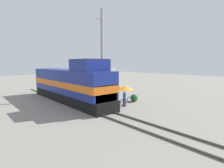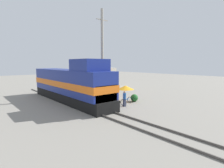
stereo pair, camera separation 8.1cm
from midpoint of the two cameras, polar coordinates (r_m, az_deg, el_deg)
The scene contains 11 objects.
ground_plane at distance 20.02m, azimuth -10.52°, elevation -6.70°, with size 120.00×120.00×0.00m, color gray.
rail_near at distance 19.66m, azimuth -12.34°, elevation -6.76°, with size 0.08×31.26×0.15m, color #4C4742.
rail_far at distance 20.36m, azimuth -8.77°, elevation -6.22°, with size 0.08×31.26×0.15m, color #4C4742.
locomotive at distance 21.56m, azimuth -13.58°, elevation -0.12°, with size 2.97×15.56×5.04m.
utility_pole at distance 24.05m, azimuth -3.38°, elevation 9.94°, with size 1.80×0.37×11.79m.
vendor_umbrella at distance 21.30m, azimuth 4.24°, elevation -1.15°, with size 2.06×2.06×1.93m.
billboard_sign at distance 26.59m, azimuth -0.37°, elevation 1.84°, with size 1.81×0.12×3.19m.
shrub_cluster at distance 21.44m, azimuth 7.12°, elevation -4.51°, with size 0.90×0.90×0.90m, color #236028.
person_bystander at distance 18.80m, azimuth 3.96°, elevation -4.61°, with size 0.34×0.34×1.69m.
bicycle at distance 19.93m, azimuth 4.66°, elevation -5.57°, with size 1.84×1.22×0.72m.
building_block_distant at distance 32.52m, azimuth -5.54°, elevation 1.91°, with size 6.69×4.06×3.81m, color beige.
Camera 1 is at (-9.77, -16.85, 4.60)m, focal length 28.00 mm.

